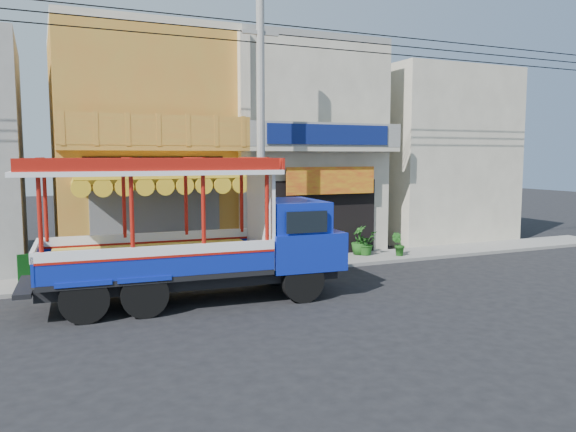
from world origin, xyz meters
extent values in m
plane|color=black|center=(0.00, 0.00, 0.00)|extent=(90.00, 90.00, 0.00)
cube|color=slate|center=(0.00, 4.00, 0.06)|extent=(30.00, 2.00, 0.12)
cube|color=#C1772A|center=(-4.00, 8.00, 4.00)|extent=(6.00, 6.00, 8.00)
cube|color=#595B5E|center=(-4.00, 4.98, 1.40)|extent=(4.20, 0.10, 2.60)
cube|color=yellow|center=(-4.00, 4.25, 3.05)|extent=(5.20, 1.50, 0.31)
cube|color=#C1772A|center=(-4.00, 4.65, 4.05)|extent=(6.00, 0.70, 0.18)
cube|color=#C1772A|center=(-4.00, 4.35, 4.60)|extent=(6.00, 0.12, 0.95)
cube|color=black|center=(-4.00, 4.97, 3.55)|extent=(4.50, 0.04, 0.45)
cube|color=#AFA78F|center=(-4.00, 8.00, 8.12)|extent=(6.00, 6.00, 0.24)
cube|color=#AFA78F|center=(2.00, 8.00, 4.00)|extent=(6.00, 6.00, 8.00)
cube|color=black|center=(2.00, 4.98, 1.50)|extent=(4.60, 0.12, 2.80)
cube|color=gold|center=(2.30, 4.70, 2.90)|extent=(3.60, 0.05, 1.00)
cube|color=#AFA78F|center=(2.00, 4.65, 4.05)|extent=(6.00, 0.70, 0.18)
cube|color=gray|center=(2.00, 4.35, 4.55)|extent=(6.00, 0.12, 0.85)
cube|color=navy|center=(2.00, 4.28, 4.55)|extent=(4.80, 0.06, 0.70)
cube|color=gray|center=(2.00, 8.00, 8.12)|extent=(6.00, 6.00, 0.24)
cube|color=#AFA78F|center=(-1.00, 4.85, 4.00)|extent=(0.35, 0.30, 8.00)
cube|color=#AFA78F|center=(9.00, 8.00, 3.80)|extent=(6.00, 6.00, 7.60)
cylinder|color=gray|center=(-1.00, 3.30, 4.50)|extent=(0.26, 0.26, 9.00)
cube|color=gray|center=(-1.00, 3.30, 7.60)|extent=(1.20, 0.12, 0.12)
cylinder|color=black|center=(0.00, 3.30, 7.30)|extent=(28.00, 0.04, 0.04)
cylinder|color=black|center=(0.00, 3.30, 7.60)|extent=(28.00, 0.04, 0.04)
cylinder|color=black|center=(0.00, 3.30, 7.90)|extent=(28.00, 0.04, 0.04)
cylinder|color=black|center=(-1.32, -0.50, 0.56)|extent=(1.13, 0.38, 1.11)
cylinder|color=black|center=(-1.19, 1.61, 0.56)|extent=(1.13, 0.38, 1.11)
cylinder|color=black|center=(-5.32, -0.27, 0.56)|extent=(1.13, 0.38, 1.11)
cylinder|color=black|center=(-5.19, 1.84, 0.56)|extent=(1.13, 0.38, 1.11)
cylinder|color=black|center=(-6.65, -0.19, 0.56)|extent=(1.13, 0.38, 1.11)
cylinder|color=black|center=(-6.53, 1.92, 0.56)|extent=(1.13, 0.38, 1.11)
cube|color=black|center=(-3.92, 0.71, 0.67)|extent=(7.58, 2.27, 0.31)
cube|color=#1027B3|center=(-1.03, 0.54, 1.28)|extent=(2.14, 2.56, 1.00)
cube|color=#1027B3|center=(-1.20, 0.55, 2.17)|extent=(1.69, 2.34, 0.84)
cube|color=black|center=(-0.42, 0.50, 2.12)|extent=(0.18, 1.96, 0.61)
cube|color=black|center=(-4.84, 0.76, 0.89)|extent=(5.65, 2.77, 0.13)
cube|color=#1027B3|center=(-4.91, -0.41, 1.28)|extent=(5.51, 0.41, 0.67)
cube|color=white|center=(-4.91, -0.41, 1.58)|extent=(5.51, 0.42, 0.24)
cube|color=#1027B3|center=(-4.77, 1.94, 1.28)|extent=(5.51, 0.41, 0.67)
cube|color=white|center=(-4.77, 1.94, 1.58)|extent=(5.51, 0.42, 0.24)
cylinder|color=#AC170D|center=(-7.49, -0.24, 2.51)|extent=(0.11, 0.11, 1.78)
cylinder|color=#AC170D|center=(-7.36, 2.07, 2.51)|extent=(0.11, 0.11, 1.78)
cube|color=white|center=(-2.07, 0.60, 2.14)|extent=(0.22, 2.25, 2.51)
cube|color=white|center=(-4.95, 0.77, 3.40)|extent=(6.33, 3.08, 0.11)
cube|color=#AC170D|center=(-4.95, 0.77, 3.60)|extent=(6.10, 2.96, 0.29)
cube|color=black|center=(-7.86, 3.88, 0.17)|extent=(0.54, 0.35, 0.09)
cube|color=#0A3C0F|center=(-7.86, 3.88, 0.62)|extent=(0.60, 0.17, 0.82)
imported|color=#1C5117|center=(3.55, 4.28, 0.57)|extent=(1.04, 0.99, 0.89)
imported|color=#1C5117|center=(4.57, 3.66, 0.54)|extent=(0.60, 0.59, 0.85)
imported|color=#1C5117|center=(3.38, 4.46, 0.67)|extent=(0.76, 0.76, 1.09)
camera|label=1|loc=(-7.44, -13.44, 3.79)|focal=35.00mm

